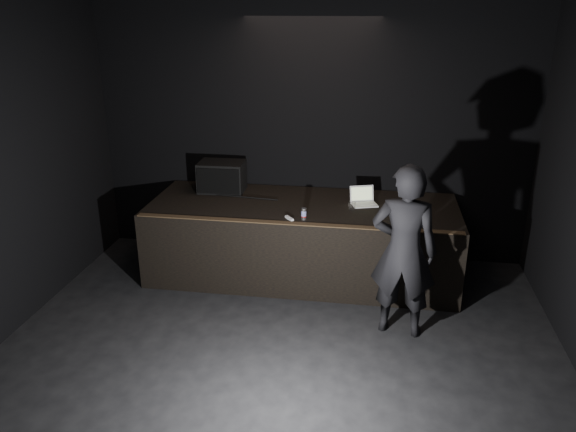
# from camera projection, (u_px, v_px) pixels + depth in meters

# --- Properties ---
(ground) EXTENTS (7.00, 7.00, 0.00)m
(ground) POSITION_uv_depth(u_px,v_px,m) (263.00, 405.00, 5.14)
(ground) COLOR black
(ground) RESTS_ON ground
(room_walls) EXTENTS (6.10, 7.10, 3.52)m
(room_walls) POSITION_uv_depth(u_px,v_px,m) (259.00, 196.00, 4.43)
(room_walls) COLOR black
(room_walls) RESTS_ON ground
(stage_riser) EXTENTS (4.00, 1.50, 1.00)m
(stage_riser) POSITION_uv_depth(u_px,v_px,m) (303.00, 239.00, 7.49)
(stage_riser) COLOR black
(stage_riser) RESTS_ON ground
(riser_lip) EXTENTS (3.92, 0.10, 0.01)m
(riser_lip) POSITION_uv_depth(u_px,v_px,m) (295.00, 223.00, 6.65)
(riser_lip) COLOR brown
(riser_lip) RESTS_ON stage_riser
(stage_monitor) EXTENTS (0.63, 0.47, 0.41)m
(stage_monitor) POSITION_uv_depth(u_px,v_px,m) (222.00, 177.00, 7.76)
(stage_monitor) COLOR black
(stage_monitor) RESTS_ON stage_riser
(cable) EXTENTS (0.92, 0.11, 0.02)m
(cable) POSITION_uv_depth(u_px,v_px,m) (245.00, 197.00, 7.55)
(cable) COLOR black
(cable) RESTS_ON stage_riser
(laptop) EXTENTS (0.39, 0.37, 0.22)m
(laptop) POSITION_uv_depth(u_px,v_px,m) (363.00, 200.00, 7.31)
(laptop) COLOR silver
(laptop) RESTS_ON stage_riser
(beer_can) EXTENTS (0.06, 0.06, 0.15)m
(beer_can) POSITION_uv_depth(u_px,v_px,m) (304.00, 214.00, 6.76)
(beer_can) COLOR silver
(beer_can) RESTS_ON stage_riser
(plastic_cup) EXTENTS (0.09, 0.09, 0.11)m
(plastic_cup) POSITION_uv_depth(u_px,v_px,m) (352.00, 206.00, 7.07)
(plastic_cup) COLOR white
(plastic_cup) RESTS_ON stage_riser
(wii_remote) EXTENTS (0.13, 0.15, 0.03)m
(wii_remote) POSITION_uv_depth(u_px,v_px,m) (289.00, 218.00, 6.79)
(wii_remote) COLOR white
(wii_remote) RESTS_ON stage_riser
(person) EXTENTS (0.76, 0.55, 1.94)m
(person) POSITION_uv_depth(u_px,v_px,m) (404.00, 251.00, 5.98)
(person) COLOR black
(person) RESTS_ON ground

